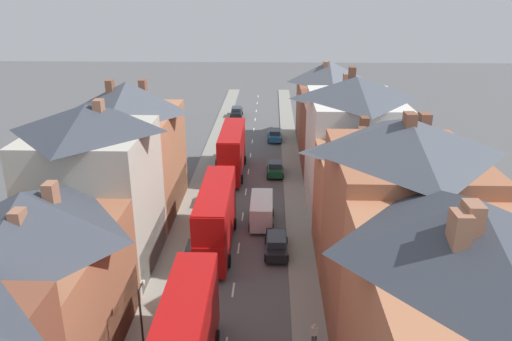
{
  "coord_description": "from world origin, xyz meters",
  "views": [
    {
      "loc": [
        2.56,
        -12.25,
        20.35
      ],
      "look_at": [
        0.98,
        38.78,
        1.36
      ],
      "focal_mm": 35.0,
      "sensor_mm": 36.0,
      "label": 1
    }
  ],
  "objects_px": {
    "car_near_silver": "(275,135)",
    "car_far_grey": "(237,112)",
    "car_parked_right_a": "(197,253)",
    "car_mid_black": "(224,156)",
    "pedestrian_mid_left": "(314,334)",
    "street_lamp": "(142,324)",
    "double_decker_bus_mid_street": "(216,216)",
    "car_parked_left_b": "(212,197)",
    "double_decker_bus_lead": "(232,150)",
    "car_mid_white": "(276,244)",
    "delivery_van": "(262,210)",
    "car_near_blue": "(275,168)"
  },
  "relations": [
    {
      "from": "car_mid_white",
      "to": "pedestrian_mid_left",
      "type": "bearing_deg",
      "value": -79.18
    },
    {
      "from": "car_parked_left_b",
      "to": "street_lamp",
      "type": "bearing_deg",
      "value": -92.91
    },
    {
      "from": "double_decker_bus_mid_street",
      "to": "pedestrian_mid_left",
      "type": "xyz_separation_m",
      "value": [
        7.07,
        -12.06,
        -1.78
      ]
    },
    {
      "from": "delivery_van",
      "to": "double_decker_bus_mid_street",
      "type": "bearing_deg",
      "value": -128.56
    },
    {
      "from": "car_mid_white",
      "to": "car_far_grey",
      "type": "height_order",
      "value": "car_far_grey"
    },
    {
      "from": "car_near_blue",
      "to": "pedestrian_mid_left",
      "type": "xyz_separation_m",
      "value": [
        2.16,
        -28.93,
        0.18
      ]
    },
    {
      "from": "car_near_blue",
      "to": "car_parked_left_b",
      "type": "height_order",
      "value": "car_near_blue"
    },
    {
      "from": "pedestrian_mid_left",
      "to": "street_lamp",
      "type": "relative_size",
      "value": 0.29
    },
    {
      "from": "street_lamp",
      "to": "car_near_blue",
      "type": "bearing_deg",
      "value": 76.73
    },
    {
      "from": "car_near_blue",
      "to": "car_mid_white",
      "type": "distance_m",
      "value": 17.64
    },
    {
      "from": "double_decker_bus_mid_street",
      "to": "car_mid_black",
      "type": "xyz_separation_m",
      "value": [
        -1.29,
        21.31,
        -2.01
      ]
    },
    {
      "from": "car_near_blue",
      "to": "delivery_van",
      "type": "relative_size",
      "value": 0.75
    },
    {
      "from": "car_near_blue",
      "to": "car_far_grey",
      "type": "height_order",
      "value": "car_far_grey"
    },
    {
      "from": "car_near_silver",
      "to": "car_far_grey",
      "type": "xyz_separation_m",
      "value": [
        -6.2,
        12.97,
        0.04
      ]
    },
    {
      "from": "delivery_van",
      "to": "pedestrian_mid_left",
      "type": "bearing_deg",
      "value": -78.22
    },
    {
      "from": "double_decker_bus_lead",
      "to": "car_mid_white",
      "type": "distance_m",
      "value": 18.75
    },
    {
      "from": "car_mid_black",
      "to": "car_far_grey",
      "type": "xyz_separation_m",
      "value": [
        -0.0,
        22.14,
        0.05
      ]
    },
    {
      "from": "double_decker_bus_mid_street",
      "to": "car_mid_white",
      "type": "relative_size",
      "value": 2.37
    },
    {
      "from": "double_decker_bus_mid_street",
      "to": "street_lamp",
      "type": "xyz_separation_m",
      "value": [
        -2.44,
        -14.29,
        0.43
      ]
    },
    {
      "from": "double_decker_bus_lead",
      "to": "car_far_grey",
      "type": "xyz_separation_m",
      "value": [
        -1.29,
        26.22,
        -1.96
      ]
    },
    {
      "from": "car_near_blue",
      "to": "car_mid_white",
      "type": "bearing_deg",
      "value": -90.0
    },
    {
      "from": "car_parked_right_a",
      "to": "street_lamp",
      "type": "distance_m",
      "value": 12.13
    },
    {
      "from": "double_decker_bus_lead",
      "to": "street_lamp",
      "type": "height_order",
      "value": "street_lamp"
    },
    {
      "from": "car_near_silver",
      "to": "car_parked_right_a",
      "type": "distance_m",
      "value": 33.5
    },
    {
      "from": "double_decker_bus_lead",
      "to": "delivery_van",
      "type": "height_order",
      "value": "double_decker_bus_lead"
    },
    {
      "from": "car_parked_left_b",
      "to": "pedestrian_mid_left",
      "type": "height_order",
      "value": "pedestrian_mid_left"
    },
    {
      "from": "car_near_silver",
      "to": "street_lamp",
      "type": "distance_m",
      "value": 45.42
    },
    {
      "from": "double_decker_bus_lead",
      "to": "car_parked_left_b",
      "type": "xyz_separation_m",
      "value": [
        -1.29,
        -8.87,
        -1.96
      ]
    },
    {
      "from": "double_decker_bus_mid_street",
      "to": "car_parked_left_b",
      "type": "relative_size",
      "value": 2.44
    },
    {
      "from": "car_parked_right_a",
      "to": "car_mid_black",
      "type": "relative_size",
      "value": 0.89
    },
    {
      "from": "street_lamp",
      "to": "car_far_grey",
      "type": "bearing_deg",
      "value": 88.86
    },
    {
      "from": "car_mid_white",
      "to": "car_parked_left_b",
      "type": "bearing_deg",
      "value": 124.2
    },
    {
      "from": "car_parked_right_a",
      "to": "street_lamp",
      "type": "bearing_deg",
      "value": -95.55
    },
    {
      "from": "street_lamp",
      "to": "car_mid_black",
      "type": "bearing_deg",
      "value": 88.15
    },
    {
      "from": "double_decker_bus_lead",
      "to": "car_parked_right_a",
      "type": "bearing_deg",
      "value": -93.75
    },
    {
      "from": "double_decker_bus_mid_street",
      "to": "car_near_silver",
      "type": "height_order",
      "value": "double_decker_bus_mid_street"
    },
    {
      "from": "car_mid_white",
      "to": "car_far_grey",
      "type": "relative_size",
      "value": 1.01
    },
    {
      "from": "pedestrian_mid_left",
      "to": "car_parked_right_a",
      "type": "bearing_deg",
      "value": 131.03
    },
    {
      "from": "double_decker_bus_lead",
      "to": "car_near_silver",
      "type": "xyz_separation_m",
      "value": [
        4.91,
        13.25,
        -2.0
      ]
    },
    {
      "from": "delivery_van",
      "to": "street_lamp",
      "type": "height_order",
      "value": "street_lamp"
    },
    {
      "from": "pedestrian_mid_left",
      "to": "car_near_blue",
      "type": "bearing_deg",
      "value": 94.27
    },
    {
      "from": "double_decker_bus_mid_street",
      "to": "car_near_silver",
      "type": "distance_m",
      "value": 30.93
    },
    {
      "from": "car_parked_right_a",
      "to": "car_far_grey",
      "type": "relative_size",
      "value": 0.9
    },
    {
      "from": "street_lamp",
      "to": "car_mid_white",
      "type": "bearing_deg",
      "value": 61.47
    },
    {
      "from": "car_mid_black",
      "to": "delivery_van",
      "type": "height_order",
      "value": "delivery_van"
    },
    {
      "from": "double_decker_bus_lead",
      "to": "car_mid_white",
      "type": "relative_size",
      "value": 2.37
    },
    {
      "from": "double_decker_bus_lead",
      "to": "car_mid_black",
      "type": "bearing_deg",
      "value": 107.55
    },
    {
      "from": "car_parked_right_a",
      "to": "double_decker_bus_lead",
      "type": "bearing_deg",
      "value": 86.25
    },
    {
      "from": "car_parked_right_a",
      "to": "car_parked_left_b",
      "type": "distance_m",
      "value": 10.81
    },
    {
      "from": "double_decker_bus_lead",
      "to": "car_mid_black",
      "type": "relative_size",
      "value": 2.37
    }
  ]
}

